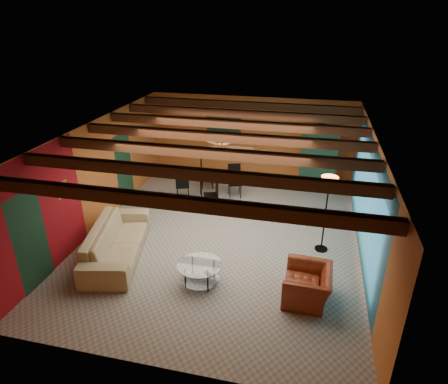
% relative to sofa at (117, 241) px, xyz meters
% --- Properties ---
extents(room, '(6.52, 8.01, 2.71)m').
position_rel_sofa_xyz_m(room, '(2.13, 1.42, 1.98)').
color(room, gray).
rests_on(room, ground).
extents(sofa, '(1.61, 2.81, 0.77)m').
position_rel_sofa_xyz_m(sofa, '(0.00, 0.00, 0.00)').
color(sofa, tan).
rests_on(sofa, ground).
extents(armchair, '(0.91, 1.04, 0.66)m').
position_rel_sofa_xyz_m(armchair, '(4.25, -0.52, -0.06)').
color(armchair, maroon).
rests_on(armchair, ground).
extents(coffee_table, '(0.94, 0.94, 0.48)m').
position_rel_sofa_xyz_m(coffee_table, '(2.10, -0.53, -0.15)').
color(coffee_table, white).
rests_on(coffee_table, ground).
extents(dining_table, '(2.43, 2.43, 0.99)m').
position_rel_sofa_xyz_m(dining_table, '(1.21, 3.44, 0.11)').
color(dining_table, silver).
rests_on(dining_table, ground).
extents(armoire, '(1.13, 0.68, 1.86)m').
position_rel_sofa_xyz_m(armoire, '(4.33, 5.01, 0.55)').
color(armoire, brown).
rests_on(armoire, ground).
extents(floor_lamp, '(0.38, 0.38, 1.86)m').
position_rel_sofa_xyz_m(floor_lamp, '(4.52, 1.32, 0.54)').
color(floor_lamp, black).
rests_on(floor_lamp, ground).
extents(ceiling_fan, '(1.50, 1.50, 0.44)m').
position_rel_sofa_xyz_m(ceiling_fan, '(2.13, 1.31, 1.97)').
color(ceiling_fan, '#472614').
rests_on(ceiling_fan, ceiling).
extents(painting, '(1.05, 0.03, 0.65)m').
position_rel_sofa_xyz_m(painting, '(1.23, 5.27, 1.26)').
color(painting, black).
rests_on(painting, wall_back).
extents(potted_plant, '(0.42, 0.37, 0.44)m').
position_rel_sofa_xyz_m(potted_plant, '(4.33, 5.01, 1.70)').
color(potted_plant, '#26661E').
rests_on(potted_plant, armoire).
extents(vase, '(0.25, 0.25, 0.21)m').
position_rel_sofa_xyz_m(vase, '(1.21, 3.44, 0.71)').
color(vase, orange).
rests_on(vase, dining_table).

